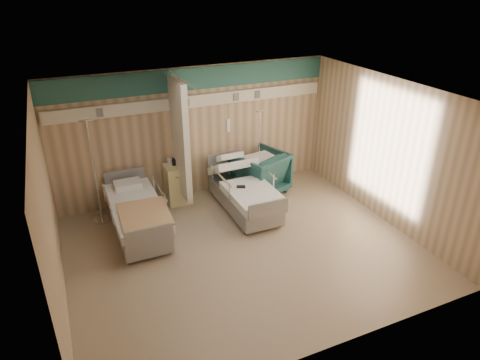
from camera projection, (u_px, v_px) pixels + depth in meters
name	position (u px, v px, depth m)	size (l,w,h in m)	color
ground	(244.00, 249.00, 7.67)	(6.00, 5.00, 0.00)	tan
room_walls	(236.00, 148.00, 7.06)	(6.04, 5.04, 2.82)	tan
bed_right	(244.00, 196.00, 8.82)	(1.00, 2.16, 0.63)	white
bed_left	(138.00, 219.00, 8.02)	(1.00, 2.16, 0.63)	white
bedside_cabinet	(178.00, 184.00, 9.10)	(0.50, 0.48, 0.85)	#ECDF93
visitor_armchair	(260.00, 172.00, 9.48)	(1.02, 1.05, 0.96)	#1D4A4A
waffle_blanket	(261.00, 151.00, 9.24)	(0.64, 0.57, 0.07)	silver
iv_stand_right	(259.00, 173.00, 9.68)	(0.33, 0.33, 1.84)	silver
iv_stand_left	(99.00, 201.00, 8.40)	(0.37, 0.37, 2.10)	silver
call_remote	(241.00, 187.00, 8.48)	(0.17, 0.07, 0.04)	black
tan_blanket	(145.00, 214.00, 7.52)	(0.85, 1.07, 0.04)	tan
toiletry_bag	(177.00, 161.00, 8.95)	(0.23, 0.15, 0.13)	black
white_cup	(170.00, 162.00, 8.91)	(0.10, 0.10, 0.14)	white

